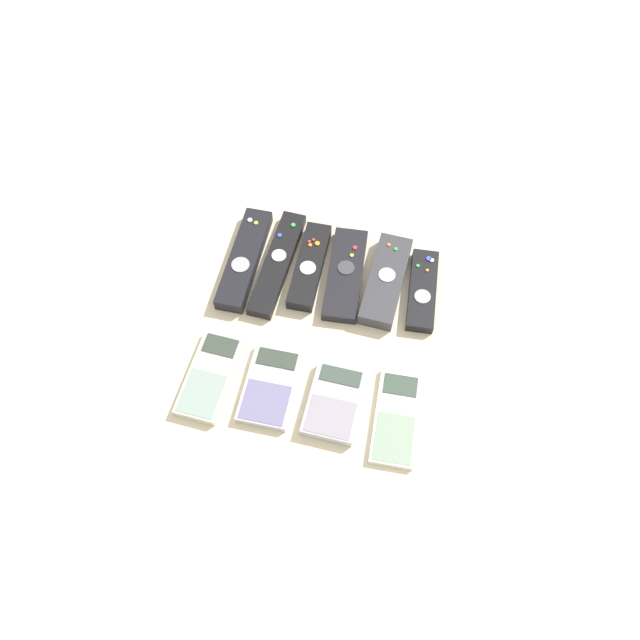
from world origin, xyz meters
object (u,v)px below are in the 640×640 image
remote_2 (309,266)px  remote_5 (422,290)px  calculator_0 (210,376)px  calculator_3 (396,417)px  remote_3 (345,274)px  calculator_2 (335,402)px  calculator_1 (270,386)px  remote_0 (245,259)px  remote_1 (278,263)px  remote_4 (386,280)px

remote_2 → remote_5: bearing=-2.4°
calculator_0 → calculator_3: calculator_0 is taller
remote_3 → calculator_2: (0.03, -0.23, -0.00)m
calculator_1 → calculator_2: (0.10, -0.01, 0.00)m
remote_5 → remote_0: bearing=177.1°
remote_5 → calculator_0: (-0.30, -0.22, -0.00)m
remote_1 → calculator_1: remote_1 is taller
calculator_3 → remote_0: bearing=140.7°
remote_3 → remote_4: bearing=-3.9°
remote_2 → remote_4: bearing=-1.5°
remote_2 → remote_5: (0.19, -0.01, -0.00)m
remote_2 → remote_3: size_ratio=0.92×
remote_3 → remote_4: (0.07, 0.00, 0.00)m
calculator_2 → calculator_3: 0.09m
remote_0 → calculator_3: size_ratio=1.32×
calculator_0 → calculator_1: size_ratio=1.15×
remote_2 → remote_1: bearing=-175.3°
calculator_1 → calculator_2: size_ratio=1.08×
remote_4 → calculator_0: 0.33m
calculator_1 → calculator_2: bearing=-3.4°
remote_0 → calculator_3: remote_0 is taller
remote_3 → calculator_0: bearing=-130.2°
remote_5 → calculator_1: size_ratio=1.19×
remote_2 → remote_4: size_ratio=0.96×
remote_3 → calculator_0: remote_3 is taller
remote_2 → remote_3: bearing=-2.6°
remote_0 → remote_5: bearing=0.7°
remote_2 → remote_5: 0.19m
remote_1 → remote_4: remote_4 is taller
calculator_2 → remote_5: bearing=67.2°
remote_4 → calculator_1: (-0.14, -0.22, -0.01)m
remote_5 → calculator_2: bearing=-118.0°
remote_2 → remote_3: 0.06m
remote_2 → calculator_2: (0.09, -0.23, -0.00)m
remote_3 → remote_4: remote_4 is taller
remote_0 → calculator_1: bearing=-64.9°
remote_2 → calculator_2: 0.25m
remote_0 → remote_3: 0.17m
remote_0 → calculator_0: size_ratio=1.35×
remote_4 → calculator_0: size_ratio=1.18×
remote_1 → remote_2: size_ratio=1.27×
calculator_2 → calculator_3: (0.09, -0.00, -0.00)m
remote_3 → calculator_2: 0.23m
remote_3 → remote_5: bearing=-5.6°
remote_0 → remote_2: remote_0 is taller
calculator_3 → remote_4: bearing=101.0°
calculator_0 → remote_2: bearing=68.2°
remote_2 → calculator_1: size_ratio=1.29×
remote_1 → calculator_2: remote_1 is taller
remote_0 → remote_3: size_ratio=1.10×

